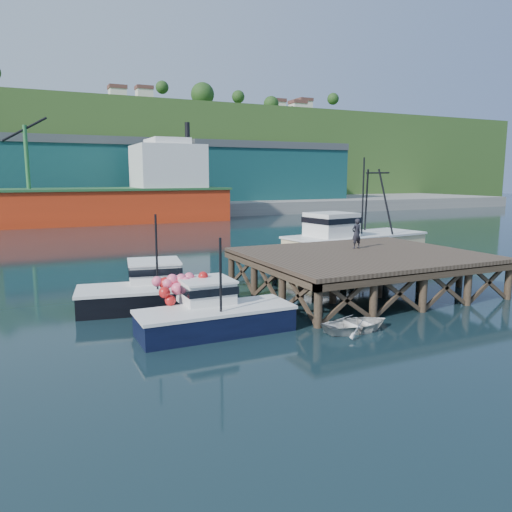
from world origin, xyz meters
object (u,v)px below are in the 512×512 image
boat_navy (213,312)px  trawler (353,239)px  boat_black (156,290)px  dockworker (356,234)px  dinghy (357,324)px

boat_navy → trawler: (15.57, 11.91, 0.77)m
boat_black → dockworker: boat_black is taller
dinghy → trawler: bearing=-34.6°
dockworker → dinghy: bearing=49.4°
boat_navy → boat_black: size_ratio=0.82×
boat_black → trawler: 18.15m
boat_black → boat_navy: bearing=-67.2°
boat_black → dockworker: size_ratio=4.47×
boat_black → dockworker: (11.65, -0.04, 2.15)m
dinghy → dockworker: size_ratio=1.70×
trawler → dinghy: bearing=-134.1°
boat_navy → dinghy: size_ratio=2.16×
boat_navy → boat_black: bearing=103.2°
trawler → dockworker: bearing=-133.7°
boat_black → dinghy: (6.40, -7.30, -0.53)m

